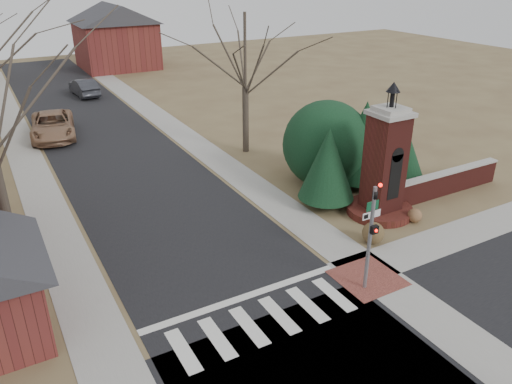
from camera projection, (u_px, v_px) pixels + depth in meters
ground at (276, 334)px, 16.57m from camera, size 120.00×120.00×0.00m
main_street at (107, 143)px, 33.94m from camera, size 8.00×70.00×0.01m
crosswalk_zone at (264, 320)px, 17.20m from camera, size 8.00×2.20×0.02m
stop_bar at (244, 297)px, 18.39m from camera, size 8.00×0.35×0.02m
sidewalk_right_main at (179, 131)px, 36.26m from camera, size 2.00×60.00×0.02m
sidewalk_left at (25, 156)px, 31.62m from camera, size 2.00×60.00×0.02m
curb_apron at (367, 278)px, 19.50m from camera, size 2.40×2.40×0.02m
traffic_signal_pole at (371, 228)px, 17.86m from camera, size 0.28×0.41×4.50m
sign_post at (371, 219)px, 19.82m from camera, size 0.90×0.07×2.75m
brick_gate_monument at (384, 173)px, 23.62m from camera, size 3.20×3.20×6.47m
brick_garden_wall at (445, 183)px, 26.27m from camera, size 7.50×0.50×1.30m
house_distant_right at (115, 35)px, 56.50m from camera, size 8.80×8.80×7.30m
evergreen_near at (328, 163)px, 24.35m from camera, size 2.80×2.80×4.10m
evergreen_mid at (364, 140)px, 26.64m from camera, size 3.40×3.40×4.70m
evergreen_far at (404, 151)px, 27.04m from camera, size 2.40×2.40×3.30m
evergreen_mass at (327, 141)px, 27.08m from camera, size 4.80×4.80×4.80m
bare_tree_3 at (245, 46)px, 29.74m from camera, size 7.00×7.00×9.70m
pickup_truck at (53, 125)px, 34.78m from camera, size 3.73×6.49×1.70m
distant_car at (84, 87)px, 45.57m from camera, size 2.01×4.85×1.56m
dry_shrub_left at (373, 233)px, 21.77m from camera, size 0.97×0.97×0.97m
dry_shrub_right at (415, 215)px, 23.58m from camera, size 0.68×0.68×0.68m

